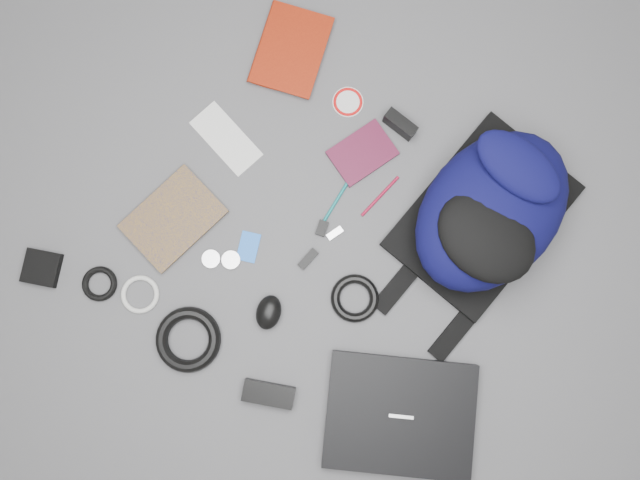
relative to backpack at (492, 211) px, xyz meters
The scene contains 24 objects.
ground 0.46m from the backpack, 139.57° to the right, with size 4.00×4.00×0.00m, color #4F4F51.
backpack is the anchor object (origin of this frame).
laptop 0.59m from the backpack, 81.61° to the right, with size 0.39×0.30×0.04m, color black.
textbook_red 0.80m from the backpack, behind, with size 0.18×0.25×0.03m, color maroon.
comic_book 0.92m from the backpack, 151.82° to the right, with size 0.18×0.25×0.02m, color #BC860D.
envelope 0.75m from the backpack, 165.36° to the right, with size 0.21×0.09×0.00m, color silver.
dvd_case 0.39m from the backpack, behind, with size 0.12×0.17×0.01m, color #3F0C20.
compact_camera 0.35m from the backpack, 163.27° to the left, with size 0.10×0.03×0.05m, color black.
sticker_disc 0.50m from the backpack, behind, with size 0.09×0.09×0.00m, color silver.
pen_teal 0.41m from the backpack, 155.63° to the right, with size 0.01×0.01×0.15m, color #0B6567.
pen_red 0.30m from the backpack, 159.58° to the right, with size 0.01×0.01×0.15m, color maroon.
id_badge 0.66m from the backpack, 140.64° to the right, with size 0.05×0.08×0.00m, color blue.
usb_black 0.50m from the backpack, 134.30° to the right, with size 0.02×0.06×0.01m, color black.
usb_silver 0.42m from the backpack, 141.54° to the right, with size 0.02×0.05×0.01m, color silver.
key_fob 0.45m from the backpack, 143.85° to the right, with size 0.03×0.04×0.01m, color black.
mouse 0.64m from the backpack, 123.85° to the right, with size 0.07×0.09×0.05m, color black.
headphone_left 0.71m from the backpack, 138.19° to the right, with size 0.05×0.05×0.01m, color #BCBCBE.
headphone_right 0.76m from the backpack, 139.11° to the right, with size 0.05×0.05×0.01m, color silver.
cable_coil 0.43m from the backpack, 115.44° to the right, with size 0.13×0.13×0.03m, color black.
power_brick 0.76m from the backpack, 108.67° to the right, with size 0.14×0.06×0.03m, color black.
power_cord_coil 0.87m from the backpack, 125.33° to the right, with size 0.18×0.18×0.03m, color black.
pouch 1.21m from the backpack, 141.35° to the right, with size 0.09×0.09×0.02m, color black.
earbud_coil 1.07m from the backpack, 138.03° to the right, with size 0.10×0.10×0.02m, color black.
white_cable_coil 0.96m from the backpack, 135.18° to the right, with size 0.10×0.10×0.01m, color silver.
Camera 1 is at (0.09, -0.14, 1.71)m, focal length 35.00 mm.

